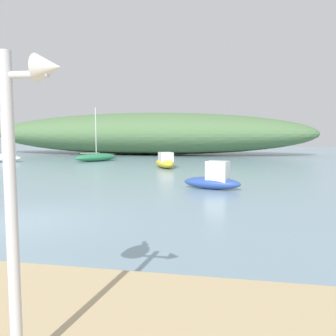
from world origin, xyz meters
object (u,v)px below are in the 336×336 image
at_px(sailboat_far_right, 2,158).
at_px(motorboat_inner_mooring, 214,179).
at_px(sailboat_off_point, 96,157).
at_px(motorboat_centre_water, 165,162).

bearing_deg(sailboat_far_right, motorboat_inner_mooring, -31.72).
relative_size(sailboat_far_right, sailboat_off_point, 0.91).
xyz_separation_m(motorboat_centre_water, sailboat_off_point, (-7.31, 4.79, -0.08)).
height_order(motorboat_centre_water, sailboat_off_point, sailboat_off_point).
distance_m(motorboat_inner_mooring, motorboat_centre_water, 10.39).
bearing_deg(sailboat_off_point, motorboat_centre_water, -33.23).
bearing_deg(motorboat_centre_water, sailboat_far_right, 170.60).
bearing_deg(motorboat_inner_mooring, sailboat_off_point, 128.99).
relative_size(sailboat_far_right, motorboat_centre_water, 1.29).
distance_m(motorboat_inner_mooring, sailboat_off_point, 18.36).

